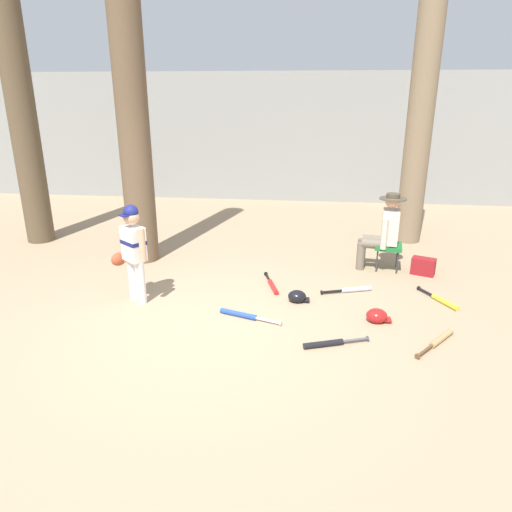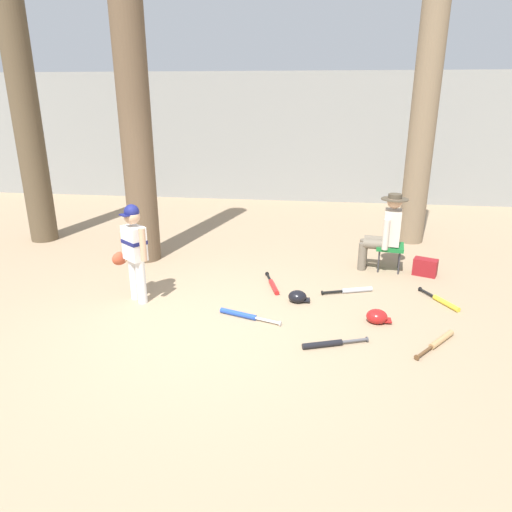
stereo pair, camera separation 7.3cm
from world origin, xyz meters
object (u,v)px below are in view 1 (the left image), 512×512
(tree_near_player, at_px, (130,82))
(folding_stool, at_px, (388,247))
(bat_blue_youth, at_px, (243,315))
(bat_red_barrel, at_px, (272,285))
(tree_far_left, at_px, (20,101))
(bat_black_composite, at_px, (329,343))
(bat_wood_tan, at_px, (439,340))
(bat_yellow_trainer, at_px, (442,300))
(tree_behind_spectator, at_px, (418,135))
(young_ballplayer, at_px, (133,248))
(bat_aluminum_silver, at_px, (352,290))
(seated_spectator, at_px, (383,229))
(handbag_beside_stool, at_px, (423,266))
(batting_helmet_red, at_px, (377,316))
(batting_helmet_black, at_px, (297,296))

(tree_near_player, xyz_separation_m, folding_stool, (3.93, -0.02, -2.39))
(bat_blue_youth, height_order, bat_red_barrel, same)
(tree_far_left, distance_m, bat_black_composite, 6.65)
(bat_wood_tan, distance_m, bat_yellow_trainer, 1.13)
(tree_behind_spectator, xyz_separation_m, bat_yellow_trainer, (-0.06, -2.79, -1.88))
(bat_blue_youth, relative_size, bat_yellow_trainer, 1.19)
(young_ballplayer, relative_size, bat_wood_tan, 2.01)
(tree_far_left, height_order, bat_aluminum_silver, tree_far_left)
(seated_spectator, bearing_deg, bat_wood_tan, -81.37)
(tree_near_player, distance_m, bat_black_composite, 4.74)
(handbag_beside_stool, xyz_separation_m, bat_yellow_trainer, (0.03, -1.02, -0.10))
(seated_spectator, xyz_separation_m, bat_blue_youth, (-1.89, -1.93, -0.61))
(tree_far_left, bearing_deg, folding_stool, -7.44)
(batting_helmet_red, bearing_deg, handbag_beside_stool, 61.96)
(young_ballplayer, distance_m, bat_wood_tan, 3.83)
(young_ballplayer, distance_m, bat_black_composite, 2.73)
(seated_spectator, height_order, bat_red_barrel, seated_spectator)
(tree_near_player, relative_size, bat_aluminum_silver, 8.85)
(folding_stool, relative_size, batting_helmet_red, 1.52)
(folding_stool, relative_size, tree_far_left, 0.08)
(tree_behind_spectator, distance_m, bat_yellow_trainer, 3.36)
(tree_behind_spectator, bearing_deg, bat_red_barrel, -132.38)
(seated_spectator, height_order, bat_yellow_trainer, seated_spectator)
(handbag_beside_stool, bearing_deg, bat_blue_youth, -145.05)
(bat_aluminum_silver, bearing_deg, bat_black_composite, -103.55)
(batting_helmet_black, bearing_deg, tree_far_left, 155.91)
(young_ballplayer, height_order, bat_red_barrel, young_ballplayer)
(folding_stool, distance_m, tree_far_left, 6.60)
(bat_black_composite, bearing_deg, batting_helmet_black, 108.75)
(seated_spectator, bearing_deg, folding_stool, -8.54)
(young_ballplayer, xyz_separation_m, folding_stool, (3.45, 1.59, -0.38))
(tree_near_player, xyz_separation_m, tree_far_left, (-2.27, 0.79, -0.27))
(tree_near_player, height_order, bat_red_barrel, tree_near_player)
(tree_near_player, bearing_deg, batting_helmet_red, -27.44)
(young_ballplayer, xyz_separation_m, bat_wood_tan, (3.70, -0.67, -0.71))
(handbag_beside_stool, distance_m, tree_far_left, 7.18)
(handbag_beside_stool, bearing_deg, bat_aluminum_silver, -144.33)
(bat_aluminum_silver, bearing_deg, bat_red_barrel, 178.50)
(bat_black_composite, xyz_separation_m, bat_aluminum_silver, (0.37, 1.52, -0.00))
(folding_stool, distance_m, bat_yellow_trainer, 1.34)
(young_ballplayer, height_order, seated_spectator, young_ballplayer)
(bat_black_composite, xyz_separation_m, bat_wood_tan, (1.21, 0.21, -0.00))
(bat_wood_tan, relative_size, bat_yellow_trainer, 0.97)
(batting_helmet_black, bearing_deg, bat_yellow_trainer, 5.41)
(folding_stool, height_order, bat_red_barrel, folding_stool)
(batting_helmet_red, bearing_deg, folding_stool, 78.51)
(young_ballplayer, xyz_separation_m, batting_helmet_red, (3.08, -0.23, -0.67))
(bat_black_composite, xyz_separation_m, bat_red_barrel, (-0.75, 1.55, -0.00))
(seated_spectator, relative_size, bat_red_barrel, 1.65)
(bat_yellow_trainer, relative_size, batting_helmet_red, 2.24)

